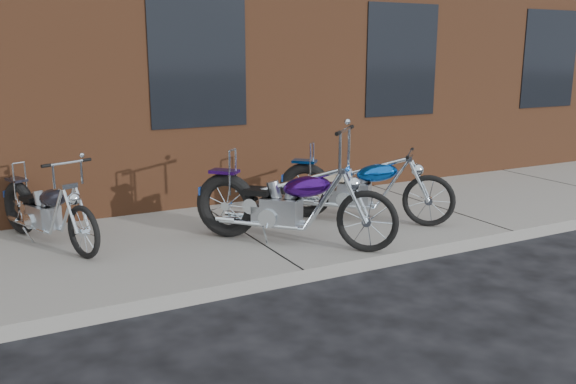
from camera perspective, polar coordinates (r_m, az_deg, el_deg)
ground at (r=6.35m, az=1.46°, el=-8.58°), size 120.00×120.00×0.00m
sidewalk at (r=7.60m, az=-4.07°, el=-4.35°), size 22.00×3.00×0.15m
chopper_purple at (r=7.02m, az=0.07°, el=-1.38°), size 1.75×1.87×1.38m
chopper_blue at (r=8.02m, az=6.83°, el=0.18°), size 1.75×1.69×1.01m
chopper_third at (r=7.55m, az=-21.63°, el=-1.86°), size 0.86×1.94×1.04m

